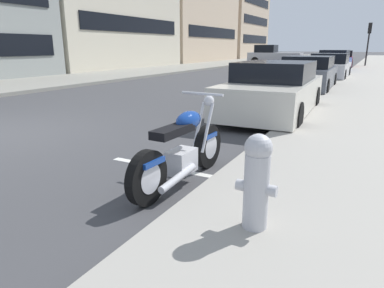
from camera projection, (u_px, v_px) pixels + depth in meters
The scene contains 12 objects.
sidewalk_far_curb at pixel (110, 75), 20.27m from camera, with size 120.00×5.00×0.14m, color gray.
parking_stall_stripe at pixel (176, 170), 4.89m from camera, with size 0.12×2.20×0.01m, color silver.
parked_motorcycle at pixel (183, 151), 4.32m from camera, with size 2.05×0.62×1.11m.
parked_car_far_down_curb at pixel (274, 90), 8.59m from camera, with size 4.56×1.98×1.34m.
parked_car_behind_motorcycle at pixel (309, 74), 13.63m from camera, with size 4.50×1.94×1.35m.
parked_car_mid_block at pixel (330, 67), 18.63m from camera, with size 4.44×1.94×1.36m.
parked_car_across_street at pixel (334, 62), 23.69m from camera, with size 4.57×2.02×1.49m.
parked_car_second_in_row at pixel (341, 60), 28.41m from camera, with size 4.12×2.05×1.41m.
crossing_truck at pixel (273, 56), 32.92m from camera, with size 2.12×4.99×1.87m.
fire_hydrant at pixel (257, 179), 2.95m from camera, with size 0.24×0.36×0.86m.
traffic_signal_near_corner at pixel (369, 35), 28.70m from camera, with size 0.36×0.28×3.48m.
townhouse_behind_pole at pixel (231, 15), 51.09m from camera, with size 12.79×8.18×12.53m.
Camera 1 is at (-3.96, -6.59, 1.70)m, focal length 32.01 mm.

